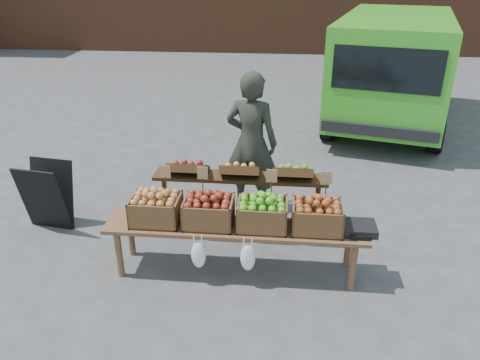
# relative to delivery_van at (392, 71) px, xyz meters

# --- Properties ---
(ground) EXTENTS (80.00, 80.00, 0.00)m
(ground) POSITION_rel_delivery_van_xyz_m (-3.21, -5.62, -1.05)
(ground) COLOR #49484B
(delivery_van) EXTENTS (3.24, 5.06, 2.09)m
(delivery_van) POSITION_rel_delivery_van_xyz_m (0.00, 0.00, 0.00)
(delivery_van) COLOR green
(delivery_van) RESTS_ON ground
(vendor) EXTENTS (0.76, 0.58, 1.85)m
(vendor) POSITION_rel_delivery_van_xyz_m (-2.50, -3.93, -0.12)
(vendor) COLOR #262B22
(vendor) RESTS_ON ground
(chalkboard_sign) EXTENTS (0.61, 0.39, 0.87)m
(chalkboard_sign) POSITION_rel_delivery_van_xyz_m (-4.94, -4.69, -0.61)
(chalkboard_sign) COLOR black
(chalkboard_sign) RESTS_ON ground
(back_table) EXTENTS (2.10, 0.44, 1.04)m
(back_table) POSITION_rel_delivery_van_xyz_m (-2.57, -4.67, -0.53)
(back_table) COLOR #3B2511
(back_table) RESTS_ON ground
(display_bench) EXTENTS (2.70, 0.56, 0.57)m
(display_bench) POSITION_rel_delivery_van_xyz_m (-2.55, -5.39, -0.76)
(display_bench) COLOR brown
(display_bench) RESTS_ON ground
(crate_golden_apples) EXTENTS (0.50, 0.40, 0.28)m
(crate_golden_apples) POSITION_rel_delivery_van_xyz_m (-3.38, -5.39, -0.34)
(crate_golden_apples) COLOR #A98B32
(crate_golden_apples) RESTS_ON display_bench
(crate_russet_pears) EXTENTS (0.50, 0.40, 0.28)m
(crate_russet_pears) POSITION_rel_delivery_van_xyz_m (-2.83, -5.39, -0.34)
(crate_russet_pears) COLOR maroon
(crate_russet_pears) RESTS_ON display_bench
(crate_red_apples) EXTENTS (0.50, 0.40, 0.28)m
(crate_red_apples) POSITION_rel_delivery_van_xyz_m (-2.28, -5.39, -0.34)
(crate_red_apples) COLOR #399E10
(crate_red_apples) RESTS_ON display_bench
(crate_green_apples) EXTENTS (0.50, 0.40, 0.28)m
(crate_green_apples) POSITION_rel_delivery_van_xyz_m (-1.73, -5.39, -0.34)
(crate_green_apples) COLOR brown
(crate_green_apples) RESTS_ON display_bench
(weighing_scale) EXTENTS (0.34, 0.30, 0.08)m
(weighing_scale) POSITION_rel_delivery_van_xyz_m (-1.30, -5.39, -0.44)
(weighing_scale) COLOR black
(weighing_scale) RESTS_ON display_bench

